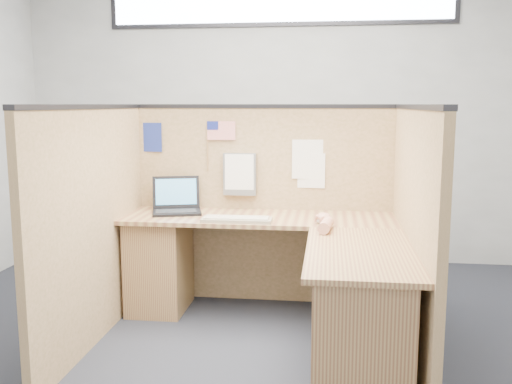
# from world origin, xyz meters

# --- Properties ---
(floor) EXTENTS (5.00, 5.00, 0.00)m
(floor) POSITION_xyz_m (0.00, 0.00, 0.00)
(floor) COLOR black
(floor) RESTS_ON ground
(wall_back) EXTENTS (5.00, 0.00, 5.00)m
(wall_back) POSITION_xyz_m (0.00, 2.25, 1.40)
(wall_back) COLOR #9FA1A4
(wall_back) RESTS_ON floor
(wall_front) EXTENTS (5.00, 0.00, 5.00)m
(wall_front) POSITION_xyz_m (0.00, -2.25, 1.40)
(wall_front) COLOR #9FA1A4
(wall_front) RESTS_ON floor
(clerestory_window) EXTENTS (3.30, 0.04, 0.38)m
(clerestory_window) POSITION_xyz_m (0.00, 2.23, 2.45)
(clerestory_window) COLOR #232328
(clerestory_window) RESTS_ON wall_back
(cubicle_partitions) EXTENTS (2.06, 1.83, 1.53)m
(cubicle_partitions) POSITION_xyz_m (0.00, 0.43, 0.77)
(cubicle_partitions) COLOR olive
(cubicle_partitions) RESTS_ON floor
(l_desk) EXTENTS (1.95, 1.75, 0.73)m
(l_desk) POSITION_xyz_m (0.18, 0.29, 0.39)
(l_desk) COLOR brown
(l_desk) RESTS_ON floor
(laptop) EXTENTS (0.41, 0.43, 0.26)m
(laptop) POSITION_xyz_m (-0.62, 0.78, 0.79)
(laptop) COLOR black
(laptop) RESTS_ON l_desk
(keyboard) EXTENTS (0.49, 0.17, 0.03)m
(keyboard) POSITION_xyz_m (-0.13, 0.48, 0.75)
(keyboard) COLOR gray
(keyboard) RESTS_ON l_desk
(mouse) EXTENTS (0.12, 0.09, 0.05)m
(mouse) POSITION_xyz_m (0.47, 0.48, 0.75)
(mouse) COLOR silver
(mouse) RESTS_ON l_desk
(hand_forearm) EXTENTS (0.11, 0.40, 0.08)m
(hand_forearm) POSITION_xyz_m (0.48, 0.33, 0.77)
(hand_forearm) COLOR tan
(hand_forearm) RESTS_ON l_desk
(blue_poster) EXTENTS (0.17, 0.02, 0.22)m
(blue_poster) POSITION_xyz_m (-0.88, 0.97, 1.28)
(blue_poster) COLOR navy
(blue_poster) RESTS_ON cubicle_partitions
(american_flag) EXTENTS (0.22, 0.01, 0.38)m
(american_flag) POSITION_xyz_m (-0.35, 0.96, 1.32)
(american_flag) COLOR olive
(american_flag) RESTS_ON cubicle_partitions
(file_holder) EXTENTS (0.25, 0.05, 0.32)m
(file_holder) POSITION_xyz_m (-0.18, 0.94, 1.00)
(file_holder) COLOR slate
(file_holder) RESTS_ON cubicle_partitions
(paper_left) EXTENTS (0.23, 0.02, 0.29)m
(paper_left) POSITION_xyz_m (0.33, 0.97, 1.12)
(paper_left) COLOR white
(paper_left) RESTS_ON cubicle_partitions
(paper_right) EXTENTS (0.21, 0.01, 0.26)m
(paper_right) POSITION_xyz_m (0.36, 0.97, 1.03)
(paper_right) COLOR white
(paper_right) RESTS_ON cubicle_partitions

